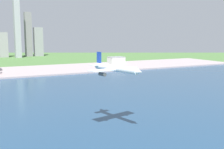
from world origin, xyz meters
The scene contains 6 objects.
ground_plane centered at (0.00, 300.00, 0.00)m, with size 2400.00×2400.00×0.00m, color #4C753B.
water_bay centered at (0.00, 240.00, 0.07)m, with size 840.00×360.00×0.15m, color navy.
industrial_pier centered at (0.00, 490.00, 1.25)m, with size 840.00×140.00×2.50m, color #A7989A.
airplane_landing centered at (-3.84, 153.88, 41.68)m, with size 38.22×45.46×14.37m.
warehouse_annex centered at (186.79, 520.07, 9.77)m, with size 31.79×25.50×14.50m.
distant_skyline centered at (-6.41, 823.78, 54.65)m, with size 258.96×59.07×159.49m.
Camera 1 is at (-89.45, -10.63, 64.18)m, focal length 45.42 mm.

